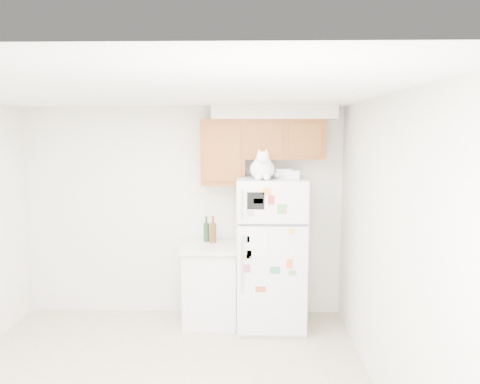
{
  "coord_description": "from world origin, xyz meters",
  "views": [
    {
      "loc": [
        0.82,
        -3.55,
        2.21
      ],
      "look_at": [
        0.7,
        1.55,
        1.55
      ],
      "focal_mm": 35.0,
      "sensor_mm": 36.0,
      "label": 1
    }
  ],
  "objects_px": {
    "storage_box_back": "(285,173)",
    "storage_box_front": "(293,175)",
    "base_counter": "(211,283)",
    "bottle_amber": "(213,229)",
    "refrigerator": "(271,253)",
    "cat": "(263,168)",
    "bottle_green": "(206,229)"
  },
  "relations": [
    {
      "from": "bottle_amber",
      "to": "bottle_green",
      "type": "bearing_deg",
      "value": 144.34
    },
    {
      "from": "cat",
      "to": "storage_box_front",
      "type": "height_order",
      "value": "cat"
    },
    {
      "from": "cat",
      "to": "bottle_amber",
      "type": "height_order",
      "value": "cat"
    },
    {
      "from": "base_counter",
      "to": "refrigerator",
      "type": "bearing_deg",
      "value": -6.1
    },
    {
      "from": "cat",
      "to": "storage_box_front",
      "type": "relative_size",
      "value": 3.19
    },
    {
      "from": "base_counter",
      "to": "storage_box_front",
      "type": "relative_size",
      "value": 6.13
    },
    {
      "from": "refrigerator",
      "to": "storage_box_back",
      "type": "distance_m",
      "value": 0.91
    },
    {
      "from": "refrigerator",
      "to": "base_counter",
      "type": "height_order",
      "value": "refrigerator"
    },
    {
      "from": "storage_box_back",
      "to": "bottle_amber",
      "type": "height_order",
      "value": "storage_box_back"
    },
    {
      "from": "storage_box_front",
      "to": "storage_box_back",
      "type": "bearing_deg",
      "value": 147.79
    },
    {
      "from": "refrigerator",
      "to": "storage_box_back",
      "type": "relative_size",
      "value": 9.44
    },
    {
      "from": "storage_box_back",
      "to": "bottle_green",
      "type": "xyz_separation_m",
      "value": [
        -0.9,
        0.23,
        -0.68
      ]
    },
    {
      "from": "refrigerator",
      "to": "base_counter",
      "type": "bearing_deg",
      "value": 173.9
    },
    {
      "from": "bottle_green",
      "to": "base_counter",
      "type": "bearing_deg",
      "value": -69.71
    },
    {
      "from": "base_counter",
      "to": "bottle_green",
      "type": "distance_m",
      "value": 0.63
    },
    {
      "from": "cat",
      "to": "refrigerator",
      "type": "bearing_deg",
      "value": 55.04
    },
    {
      "from": "base_counter",
      "to": "bottle_amber",
      "type": "height_order",
      "value": "bottle_amber"
    },
    {
      "from": "storage_box_back",
      "to": "storage_box_front",
      "type": "bearing_deg",
      "value": -33.33
    },
    {
      "from": "bottle_green",
      "to": "storage_box_back",
      "type": "bearing_deg",
      "value": -14.14
    },
    {
      "from": "base_counter",
      "to": "bottle_green",
      "type": "relative_size",
      "value": 3.06
    },
    {
      "from": "storage_box_front",
      "to": "bottle_amber",
      "type": "height_order",
      "value": "storage_box_front"
    },
    {
      "from": "base_counter",
      "to": "storage_box_front",
      "type": "distance_m",
      "value": 1.59
    },
    {
      "from": "cat",
      "to": "bottle_green",
      "type": "bearing_deg",
      "value": 148.6
    },
    {
      "from": "storage_box_front",
      "to": "refrigerator",
      "type": "bearing_deg",
      "value": 178.19
    },
    {
      "from": "base_counter",
      "to": "cat",
      "type": "bearing_deg",
      "value": -21.0
    },
    {
      "from": "base_counter",
      "to": "cat",
      "type": "distance_m",
      "value": 1.5
    },
    {
      "from": "refrigerator",
      "to": "cat",
      "type": "bearing_deg",
      "value": -124.96
    },
    {
      "from": "refrigerator",
      "to": "bottle_green",
      "type": "height_order",
      "value": "refrigerator"
    },
    {
      "from": "base_counter",
      "to": "storage_box_back",
      "type": "xyz_separation_m",
      "value": [
        0.84,
        -0.06,
        1.29
      ]
    },
    {
      "from": "refrigerator",
      "to": "base_counter",
      "type": "xyz_separation_m",
      "value": [
        -0.69,
        0.07,
        -0.39
      ]
    },
    {
      "from": "storage_box_front",
      "to": "bottle_green",
      "type": "xyz_separation_m",
      "value": [
        -0.98,
        0.32,
        -0.67
      ]
    },
    {
      "from": "storage_box_back",
      "to": "bottle_amber",
      "type": "relative_size",
      "value": 0.57
    }
  ]
}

